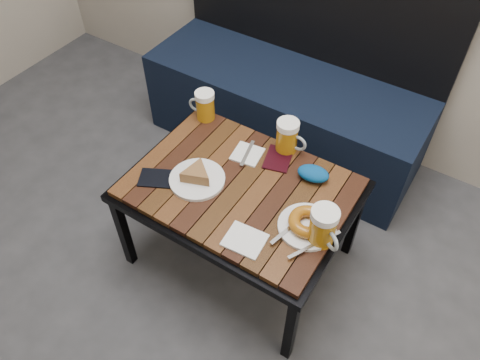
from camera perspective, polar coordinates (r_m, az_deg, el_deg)
The scene contains 12 objects.
bench at distance 2.43m, azimuth 5.74°, elevation 9.32°, with size 1.40×0.50×0.95m.
cafe_table at distance 1.78m, azimuth 0.00°, elevation -1.56°, with size 0.84×0.62×0.47m.
beer_mug_left at distance 1.99m, azimuth -4.34°, elevation 9.07°, with size 0.12×0.09×0.13m.
beer_mug_centre at distance 1.84m, azimuth 5.83°, elevation 5.30°, with size 0.13×0.09×0.14m.
beer_mug_right at distance 1.55m, azimuth 10.12°, elevation -5.62°, with size 0.14×0.12×0.15m.
plate_pie at distance 1.75m, azimuth -5.27°, elevation 0.44°, with size 0.21×0.21×0.06m.
plate_bagel at distance 1.62m, azimuth 8.19°, elevation -5.32°, with size 0.21×0.26×0.06m.
napkin_left at distance 1.85m, azimuth 0.90°, elevation 3.19°, with size 0.13×0.15×0.01m.
napkin_right at distance 1.59m, azimuth 0.59°, elevation -7.34°, with size 0.14×0.12×0.01m.
passport_navy at distance 1.79m, azimuth -10.16°, elevation 0.23°, with size 0.09×0.13×0.01m, color black.
passport_burgundy at distance 1.84m, azimuth 4.67°, elevation 2.63°, with size 0.10×0.14×0.01m, color black.
knit_pouch at distance 1.77m, azimuth 8.92°, elevation 0.78°, with size 0.12×0.08×0.05m, color navy.
Camera 1 is at (0.57, 0.04, 1.78)m, focal length 35.00 mm.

